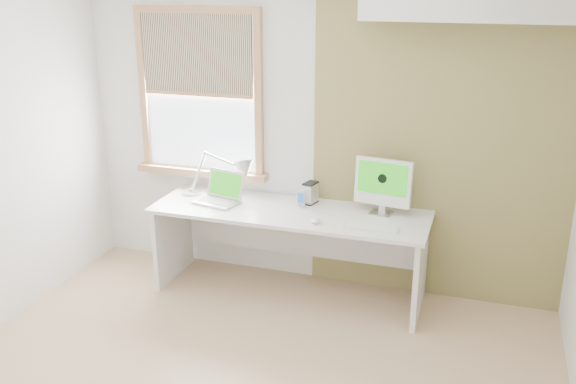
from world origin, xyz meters
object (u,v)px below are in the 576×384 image
at_px(laptop, 221,194).
at_px(external_drive, 310,193).
at_px(imac, 383,183).
at_px(desk_lamp, 234,173).
at_px(desk, 292,230).

distance_m(laptop, external_drive, 0.74).
distance_m(external_drive, imac, 0.62).
bearing_deg(imac, laptop, -173.87).
bearing_deg(laptop, desk_lamp, 74.75).
height_order(laptop, imac, imac).
xyz_separation_m(desk, laptop, (-0.60, -0.04, 0.26)).
height_order(desk_lamp, external_drive, desk_lamp).
bearing_deg(desk_lamp, desk, -13.97).
bearing_deg(external_drive, laptop, -165.20).
relative_size(laptop, imac, 0.89).
relative_size(desk_lamp, external_drive, 3.87).
xyz_separation_m(desk_lamp, external_drive, (0.66, 0.01, -0.11)).
bearing_deg(external_drive, desk, -127.09).
height_order(desk_lamp, laptop, desk_lamp).
bearing_deg(desk, imac, 8.14).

